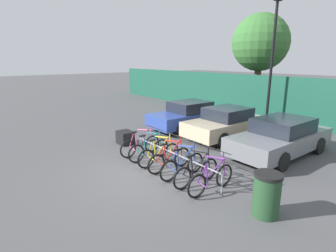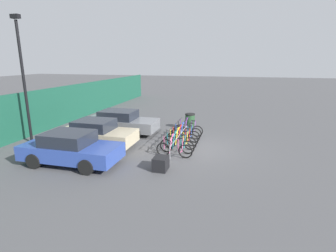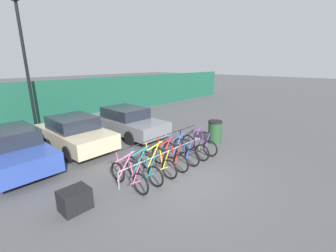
# 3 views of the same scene
# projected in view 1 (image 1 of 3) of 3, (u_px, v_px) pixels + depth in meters

# --- Properties ---
(ground_plane) EXTENTS (120.00, 120.00, 0.00)m
(ground_plane) POSITION_uv_depth(u_px,v_px,m) (153.00, 172.00, 8.34)
(ground_plane) COLOR #4C4C4F
(hoarding_wall) EXTENTS (36.00, 0.16, 2.59)m
(hoarding_wall) POSITION_uv_depth(u_px,v_px,m) (303.00, 103.00, 13.65)
(hoarding_wall) COLOR #19513D
(hoarding_wall) RESTS_ON ground
(bike_rack) EXTENTS (4.13, 0.04, 0.57)m
(bike_rack) POSITION_uv_depth(u_px,v_px,m) (174.00, 155.00, 8.44)
(bike_rack) COLOR gray
(bike_rack) RESTS_ON ground
(bicycle_pink) EXTENTS (0.68, 1.71, 1.05)m
(bicycle_pink) POSITION_uv_depth(u_px,v_px,m) (140.00, 145.00, 9.76)
(bicycle_pink) COLOR black
(bicycle_pink) RESTS_ON ground
(bicycle_teal) EXTENTS (0.68, 1.71, 1.05)m
(bicycle_teal) POSITION_uv_depth(u_px,v_px,m) (149.00, 149.00, 9.32)
(bicycle_teal) COLOR black
(bicycle_teal) RESTS_ON ground
(bicycle_yellow) EXTENTS (0.68, 1.71, 1.05)m
(bicycle_yellow) POSITION_uv_depth(u_px,v_px,m) (159.00, 154.00, 8.84)
(bicycle_yellow) COLOR black
(bicycle_yellow) RESTS_ON ground
(bicycle_red) EXTENTS (0.68, 1.71, 1.05)m
(bicycle_red) POSITION_uv_depth(u_px,v_px,m) (170.00, 159.00, 8.40)
(bicycle_red) COLOR black
(bicycle_red) RESTS_ON ground
(bicycle_blue) EXTENTS (0.68, 1.71, 1.05)m
(bicycle_blue) POSITION_uv_depth(u_px,v_px,m) (182.00, 165.00, 7.92)
(bicycle_blue) COLOR black
(bicycle_blue) RESTS_ON ground
(bicycle_black) EXTENTS (0.68, 1.71, 1.05)m
(bicycle_black) POSITION_uv_depth(u_px,v_px,m) (196.00, 172.00, 7.45)
(bicycle_black) COLOR black
(bicycle_black) RESTS_ON ground
(bicycle_purple) EXTENTS (0.68, 1.71, 1.05)m
(bicycle_purple) POSITION_uv_depth(u_px,v_px,m) (211.00, 179.00, 7.01)
(bicycle_purple) COLOR black
(bicycle_purple) RESTS_ON ground
(car_blue) EXTENTS (1.91, 4.18, 1.40)m
(car_blue) POSITION_uv_depth(u_px,v_px,m) (189.00, 115.00, 13.53)
(car_blue) COLOR #2D479E
(car_blue) RESTS_ON ground
(car_beige) EXTENTS (1.91, 3.97, 1.40)m
(car_beige) POSITION_uv_depth(u_px,v_px,m) (226.00, 123.00, 11.81)
(car_beige) COLOR #C1B28E
(car_beige) RESTS_ON ground
(car_grey) EXTENTS (1.91, 4.48, 1.40)m
(car_grey) POSITION_uv_depth(u_px,v_px,m) (281.00, 137.00, 9.70)
(car_grey) COLOR slate
(car_grey) RESTS_ON ground
(lamp_post) EXTENTS (0.24, 0.44, 6.49)m
(lamp_post) POSITION_uv_depth(u_px,v_px,m) (272.00, 57.00, 13.54)
(lamp_post) COLOR black
(lamp_post) RESTS_ON ground
(trash_bin) EXTENTS (0.63, 0.63, 1.03)m
(trash_bin) POSITION_uv_depth(u_px,v_px,m) (267.00, 194.00, 5.92)
(trash_bin) COLOR #234728
(trash_bin) RESTS_ON ground
(cargo_crate) EXTENTS (0.70, 0.56, 0.55)m
(cargo_crate) POSITION_uv_depth(u_px,v_px,m) (125.00, 138.00, 11.07)
(cargo_crate) COLOR black
(cargo_crate) RESTS_ON ground
(tree_behind_hoarding) EXTENTS (3.66, 3.66, 6.38)m
(tree_behind_hoarding) POSITION_uv_depth(u_px,v_px,m) (260.00, 43.00, 17.00)
(tree_behind_hoarding) COLOR brown
(tree_behind_hoarding) RESTS_ON ground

